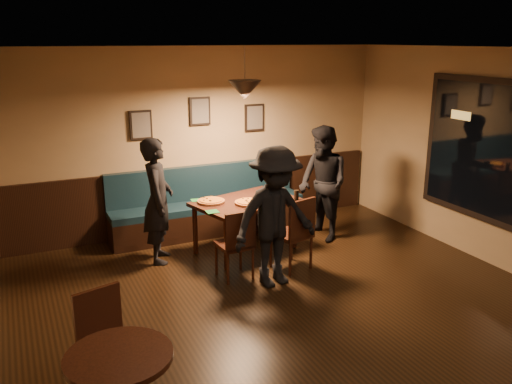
% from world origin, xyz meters
% --- Properties ---
extents(floor, '(7.00, 7.00, 0.00)m').
position_xyz_m(floor, '(0.00, 0.00, 0.00)').
color(floor, black).
rests_on(floor, ground).
extents(ceiling, '(7.00, 7.00, 0.00)m').
position_xyz_m(ceiling, '(0.00, 0.00, 2.80)').
color(ceiling, silver).
rests_on(ceiling, ground).
extents(wall_back, '(6.00, 0.00, 6.00)m').
position_xyz_m(wall_back, '(0.00, 3.50, 1.40)').
color(wall_back, '#8C704F').
rests_on(wall_back, ground).
extents(wainscot, '(5.88, 0.06, 1.00)m').
position_xyz_m(wainscot, '(0.00, 3.47, 0.50)').
color(wainscot, black).
rests_on(wainscot, ground).
extents(booth_bench, '(3.00, 0.60, 1.00)m').
position_xyz_m(booth_bench, '(0.00, 3.20, 0.50)').
color(booth_bench, '#0F232D').
rests_on(booth_bench, ground).
extents(window_frame, '(0.06, 2.56, 1.86)m').
position_xyz_m(window_frame, '(2.96, 0.50, 1.50)').
color(window_frame, black).
rests_on(window_frame, wall_right).
extents(window_glass, '(0.00, 2.40, 2.40)m').
position_xyz_m(window_glass, '(2.93, 0.50, 1.50)').
color(window_glass, black).
rests_on(window_glass, wall_right).
extents(picture_left, '(0.32, 0.04, 0.42)m').
position_xyz_m(picture_left, '(-0.90, 3.47, 1.70)').
color(picture_left, black).
rests_on(picture_left, wall_back).
extents(picture_center, '(0.32, 0.04, 0.42)m').
position_xyz_m(picture_center, '(0.00, 3.47, 1.85)').
color(picture_center, black).
rests_on(picture_center, wall_back).
extents(picture_right, '(0.32, 0.04, 0.42)m').
position_xyz_m(picture_right, '(0.90, 3.47, 1.70)').
color(picture_right, black).
rests_on(picture_right, wall_back).
extents(pendant_lamp, '(0.44, 0.44, 0.25)m').
position_xyz_m(pendant_lamp, '(0.23, 2.31, 2.25)').
color(pendant_lamp, black).
rests_on(pendant_lamp, ceiling).
extents(dining_table, '(1.55, 1.21, 0.74)m').
position_xyz_m(dining_table, '(0.23, 2.31, 0.37)').
color(dining_table, black).
rests_on(dining_table, floor).
extents(chair_near_left, '(0.42, 0.42, 0.91)m').
position_xyz_m(chair_near_left, '(-0.26, 1.56, 0.45)').
color(chair_near_left, black).
rests_on(chair_near_left, floor).
extents(chair_near_right, '(0.53, 0.53, 0.98)m').
position_xyz_m(chair_near_right, '(0.52, 1.51, 0.49)').
color(chair_near_right, black).
rests_on(chair_near_right, floor).
extents(diner_left, '(0.57, 0.71, 1.68)m').
position_xyz_m(diner_left, '(-0.96, 2.48, 0.84)').
color(diner_left, black).
rests_on(diner_left, floor).
extents(diner_right, '(0.69, 0.86, 1.70)m').
position_xyz_m(diner_right, '(1.46, 2.27, 0.85)').
color(diner_right, black).
rests_on(diner_right, floor).
extents(diner_front, '(1.18, 0.77, 1.71)m').
position_xyz_m(diner_front, '(0.11, 1.18, 0.86)').
color(diner_front, black).
rests_on(diner_front, floor).
extents(pizza_a, '(0.43, 0.43, 0.04)m').
position_xyz_m(pizza_a, '(-0.24, 2.43, 0.76)').
color(pizza_a, orange).
rests_on(pizza_a, dining_table).
extents(pizza_b, '(0.40, 0.40, 0.04)m').
position_xyz_m(pizza_b, '(0.21, 2.15, 0.76)').
color(pizza_b, orange).
rests_on(pizza_b, dining_table).
extents(pizza_c, '(0.39, 0.39, 0.04)m').
position_xyz_m(pizza_c, '(0.72, 2.43, 0.75)').
color(pizza_c, orange).
rests_on(pizza_c, dining_table).
extents(soda_glass, '(0.07, 0.07, 0.14)m').
position_xyz_m(soda_glass, '(0.88, 2.04, 0.81)').
color(soda_glass, black).
rests_on(soda_glass, dining_table).
extents(tabasco_bottle, '(0.03, 0.03, 0.11)m').
position_xyz_m(tabasco_bottle, '(0.78, 2.23, 0.79)').
color(tabasco_bottle, '#A80F05').
rests_on(tabasco_bottle, dining_table).
extents(napkin_a, '(0.16, 0.16, 0.01)m').
position_xyz_m(napkin_a, '(-0.39, 2.61, 0.74)').
color(napkin_a, '#1E732C').
rests_on(napkin_a, dining_table).
extents(napkin_b, '(0.16, 0.16, 0.01)m').
position_xyz_m(napkin_b, '(-0.36, 2.03, 0.74)').
color(napkin_b, '#1B682A').
rests_on(napkin_b, dining_table).
extents(cutlery_set, '(0.18, 0.04, 0.00)m').
position_xyz_m(cutlery_set, '(0.18, 1.96, 0.74)').
color(cutlery_set, silver).
rests_on(cutlery_set, dining_table).
extents(cafe_chair_far, '(0.51, 0.51, 0.92)m').
position_xyz_m(cafe_chair_far, '(-2.09, -0.19, 0.46)').
color(cafe_chair_far, black).
rests_on(cafe_chair_far, floor).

